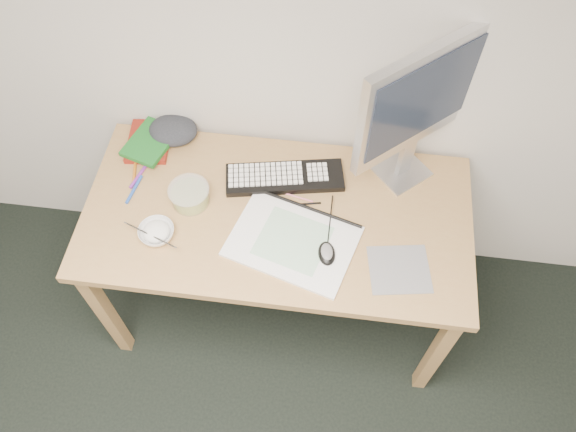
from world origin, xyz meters
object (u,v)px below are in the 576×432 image
(desk, at_px, (277,226))
(rice_bowl, at_px, (157,233))
(keyboard, at_px, (285,178))
(sketchpad, at_px, (293,241))
(monitor, at_px, (421,101))

(desk, relative_size, rice_bowl, 11.14)
(desk, distance_m, keyboard, 0.18)
(sketchpad, bearing_deg, desk, 139.58)
(keyboard, height_order, rice_bowl, rice_bowl)
(desk, distance_m, sketchpad, 0.16)
(rice_bowl, bearing_deg, sketchpad, 4.12)
(sketchpad, bearing_deg, monitor, 60.22)
(sketchpad, relative_size, monitor, 0.71)
(keyboard, relative_size, rice_bowl, 3.47)
(sketchpad, bearing_deg, rice_bowl, -159.59)
(sketchpad, xyz_separation_m, keyboard, (-0.06, 0.27, 0.01))
(sketchpad, height_order, monitor, monitor)
(desk, bearing_deg, rice_bowl, -160.44)
(desk, xyz_separation_m, sketchpad, (0.07, -0.11, 0.09))
(sketchpad, relative_size, keyboard, 0.97)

